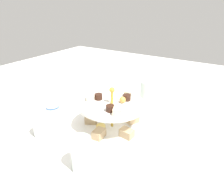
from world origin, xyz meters
TOP-DOWN VIEW (x-y plane):
  - ground_plane at (0.00, 0.00)m, footprint 2.40×2.40m
  - tiered_serving_stand at (0.00, -0.00)m, footprint 0.30×0.30m
  - water_glass_tall_right at (-0.26, 0.03)m, footprint 0.07×0.07m
  - water_glass_short_left at (0.18, -0.19)m, footprint 0.06×0.06m
  - teacup_with_saucer at (0.06, -0.27)m, footprint 0.09×0.09m
  - butter_knife_left at (-0.02, 0.31)m, footprint 0.17×0.05m
  - butter_knife_right at (-0.17, -0.26)m, footprint 0.13×0.13m
  - water_glass_mid_back at (0.23, 0.04)m, footprint 0.06×0.06m

SIDE VIEW (x-z plane):
  - ground_plane at x=0.00m, z-range 0.00..0.00m
  - butter_knife_left at x=-0.02m, z-range 0.00..0.00m
  - butter_knife_right at x=-0.17m, z-range 0.00..0.00m
  - teacup_with_saucer at x=0.06m, z-range 0.00..0.05m
  - water_glass_short_left at x=0.18m, z-range 0.00..0.08m
  - tiered_serving_stand at x=0.00m, z-range -0.04..0.14m
  - water_glass_mid_back at x=0.23m, z-range 0.00..0.11m
  - water_glass_tall_right at x=-0.26m, z-range 0.00..0.12m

